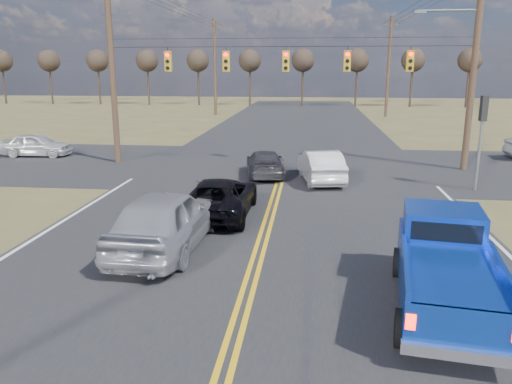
# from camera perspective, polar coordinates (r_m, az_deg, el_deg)

# --- Properties ---
(ground) EXTENTS (160.00, 160.00, 0.00)m
(ground) POSITION_cam_1_polar(r_m,az_deg,el_deg) (9.17, -3.36, -19.00)
(ground) COLOR brown
(ground) RESTS_ON ground
(road_main) EXTENTS (14.00, 120.00, 0.02)m
(road_main) POSITION_cam_1_polar(r_m,az_deg,el_deg) (18.32, 1.88, -1.79)
(road_main) COLOR #28282B
(road_main) RESTS_ON ground
(road_cross) EXTENTS (120.00, 12.00, 0.02)m
(road_cross) POSITION_cam_1_polar(r_m,az_deg,el_deg) (26.09, 3.27, 2.98)
(road_cross) COLOR #28282B
(road_cross) RESTS_ON ground
(signal_gantry) EXTENTS (19.60, 4.83, 10.00)m
(signal_gantry) POSITION_cam_1_polar(r_m,az_deg,el_deg) (25.37, 4.57, 14.16)
(signal_gantry) COLOR #473323
(signal_gantry) RESTS_ON ground
(utility_poles) EXTENTS (19.60, 58.32, 10.00)m
(utility_poles) POSITION_cam_1_polar(r_m,az_deg,el_deg) (24.61, 3.31, 14.56)
(utility_poles) COLOR #473323
(utility_poles) RESTS_ON ground
(treeline) EXTENTS (87.00, 117.80, 7.40)m
(treeline) POSITION_cam_1_polar(r_m,az_deg,el_deg) (34.57, 4.26, 15.18)
(treeline) COLOR #33261C
(treeline) RESTS_ON ground
(pickup_truck) EXTENTS (2.59, 5.26, 1.90)m
(pickup_truck) POSITION_cam_1_polar(r_m,az_deg,el_deg) (11.30, 20.84, -8.08)
(pickup_truck) COLOR black
(pickup_truck) RESTS_ON ground
(silver_suv) EXTENTS (2.32, 5.25, 1.76)m
(silver_suv) POSITION_cam_1_polar(r_m,az_deg,el_deg) (14.14, -10.35, -3.13)
(silver_suv) COLOR #A9ABB2
(silver_suv) RESTS_ON ground
(black_suv) EXTENTS (2.22, 4.75, 1.32)m
(black_suv) POSITION_cam_1_polar(r_m,az_deg,el_deg) (17.25, -4.16, -0.56)
(black_suv) COLOR black
(black_suv) RESTS_ON ground
(white_car_queue) EXTENTS (2.23, 4.55, 1.44)m
(white_car_queue) POSITION_cam_1_polar(r_m,az_deg,el_deg) (22.57, 7.39, 3.00)
(white_car_queue) COLOR silver
(white_car_queue) RESTS_ON ground
(dgrey_car_queue) EXTENTS (2.28, 4.36, 1.21)m
(dgrey_car_queue) POSITION_cam_1_polar(r_m,az_deg,el_deg) (23.58, 1.01, 3.31)
(dgrey_car_queue) COLOR #39383E
(dgrey_car_queue) RESTS_ON ground
(cross_car_west) EXTENTS (1.78, 3.99, 1.33)m
(cross_car_west) POSITION_cam_1_polar(r_m,az_deg,el_deg) (31.48, -23.82, 4.95)
(cross_car_west) COLOR silver
(cross_car_west) RESTS_ON ground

